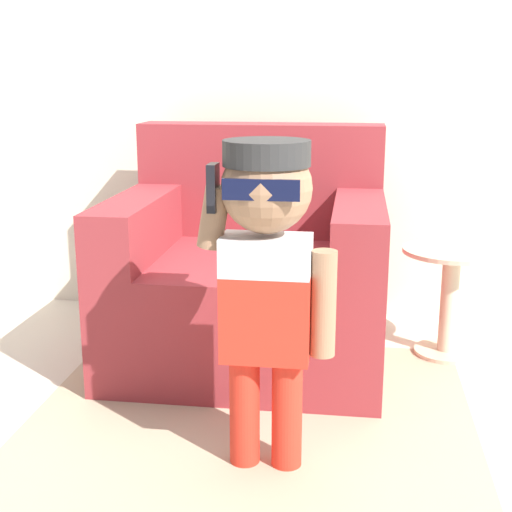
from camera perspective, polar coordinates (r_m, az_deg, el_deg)
ground_plane at (r=2.86m, az=4.26°, el=-8.92°), size 10.00×10.00×0.00m
wall_back at (r=3.35m, az=5.58°, el=17.28°), size 10.00×0.05×2.60m
armchair at (r=2.88m, az=-0.42°, el=-1.60°), size 1.04×0.93×0.92m
person_child at (r=1.97m, az=0.89°, el=-0.02°), size 0.39×0.29×0.96m
side_table at (r=2.99m, az=15.25°, el=-2.73°), size 0.40×0.40×0.45m
rug at (r=2.47m, az=-0.39°, el=-12.73°), size 1.48×1.40×0.01m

